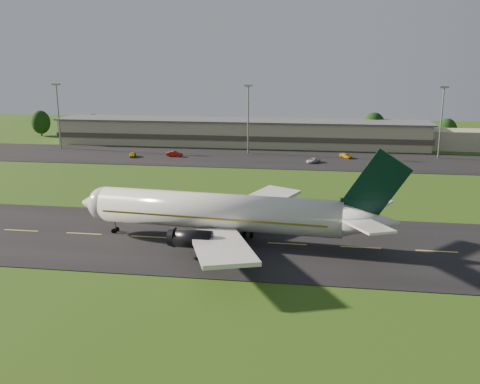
# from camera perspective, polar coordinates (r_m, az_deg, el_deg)

# --- Properties ---
(ground) EXTENTS (360.00, 360.00, 0.00)m
(ground) POSITION_cam_1_polar(r_m,az_deg,el_deg) (86.60, -9.65, -4.80)
(ground) COLOR #284B12
(ground) RESTS_ON ground
(taxiway) EXTENTS (220.00, 30.00, 0.10)m
(taxiway) POSITION_cam_1_polar(r_m,az_deg,el_deg) (86.58, -9.65, -4.77)
(taxiway) COLOR black
(taxiway) RESTS_ON ground
(apron) EXTENTS (260.00, 30.00, 0.10)m
(apron) POSITION_cam_1_polar(r_m,az_deg,el_deg) (154.52, -1.38, 3.70)
(apron) COLOR black
(apron) RESTS_ON ground
(airliner) EXTENTS (51.27, 42.02, 15.57)m
(airliner) POSITION_cam_1_polar(r_m,az_deg,el_deg) (82.23, -1.80, -2.21)
(airliner) COLOR silver
(airliner) RESTS_ON ground
(terminal) EXTENTS (145.00, 16.00, 8.40)m
(terminal) POSITION_cam_1_polar(r_m,az_deg,el_deg) (176.65, 2.03, 6.29)
(terminal) COLOR tan
(terminal) RESTS_ON ground
(light_mast_west) EXTENTS (2.40, 1.20, 20.35)m
(light_mast_west) POSITION_cam_1_polar(r_m,az_deg,el_deg) (178.11, -18.85, 8.46)
(light_mast_west) COLOR gray
(light_mast_west) RESTS_ON ground
(light_mast_centre) EXTENTS (2.40, 1.20, 20.35)m
(light_mast_centre) POSITION_cam_1_polar(r_m,az_deg,el_deg) (159.87, 0.88, 8.64)
(light_mast_centre) COLOR gray
(light_mast_centre) RESTS_ON ground
(light_mast_east) EXTENTS (2.40, 1.20, 20.35)m
(light_mast_east) POSITION_cam_1_polar(r_m,az_deg,el_deg) (161.97, 20.73, 7.82)
(light_mast_east) COLOR gray
(light_mast_east) RESTS_ON ground
(tree_line) EXTENTS (195.23, 9.70, 11.15)m
(tree_line) POSITION_cam_1_polar(r_m,az_deg,el_deg) (185.14, 11.48, 6.74)
(tree_line) COLOR black
(tree_line) RESTS_ON ground
(service_vehicle_a) EXTENTS (2.42, 4.29, 1.38)m
(service_vehicle_a) POSITION_cam_1_polar(r_m,az_deg,el_deg) (158.01, -11.38, 3.93)
(service_vehicle_a) COLOR #C5AA0B
(service_vehicle_a) RESTS_ON apron
(service_vehicle_b) EXTENTS (4.73, 2.03, 1.52)m
(service_vehicle_b) POSITION_cam_1_polar(r_m,az_deg,el_deg) (156.61, -6.99, 4.04)
(service_vehicle_b) COLOR #9F130A
(service_vehicle_b) RESTS_ON apron
(service_vehicle_c) EXTENTS (4.38, 4.86, 1.26)m
(service_vehicle_c) POSITION_cam_1_polar(r_m,az_deg,el_deg) (147.64, 7.80, 3.36)
(service_vehicle_c) COLOR silver
(service_vehicle_c) RESTS_ON apron
(service_vehicle_d) EXTENTS (4.10, 4.56, 1.27)m
(service_vehicle_d) POSITION_cam_1_polar(r_m,az_deg,el_deg) (156.16, 11.24, 3.81)
(service_vehicle_d) COLOR orange
(service_vehicle_d) RESTS_ON apron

